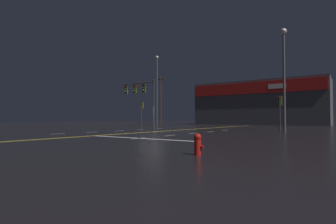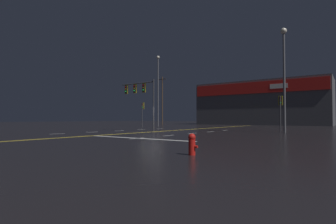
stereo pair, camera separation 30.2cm
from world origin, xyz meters
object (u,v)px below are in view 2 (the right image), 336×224
Objects in this scene: traffic_signal_corner_northwest at (143,109)px; streetlight_near_right at (284,66)px; traffic_signal_median at (139,92)px; streetlight_median_approach at (158,83)px; traffic_signal_corner_northeast at (280,105)px; fire_hydrant at (192,144)px.

streetlight_near_right is at bearing -12.64° from traffic_signal_corner_northwest.
streetlight_median_approach reaches higher than traffic_signal_median.
traffic_signal_corner_northwest is 0.31× the size of streetlight_median_approach.
streetlight_near_right is at bearing 18.93° from traffic_signal_median.
traffic_signal_median reaches higher than traffic_signal_corner_northeast.
traffic_signal_corner_northwest is at bearing 129.04° from traffic_signal_median.
fire_hydrant is (1.59, -21.32, -2.32)m from traffic_signal_corner_northeast.
traffic_signal_median is 0.43× the size of streetlight_median_approach.
streetlight_median_approach is (-8.95, 15.01, 3.38)m from traffic_signal_median.
traffic_signal_median is at bearing -145.78° from traffic_signal_corner_northeast.
traffic_signal_corner_northwest is at bearing 134.01° from fire_hydrant.
streetlight_near_right is 12.69× the size of fire_hydrant.
traffic_signal_median reaches higher than fire_hydrant.
streetlight_median_approach reaches higher than traffic_signal_corner_northwest.
traffic_signal_corner_northeast is at bearing 34.22° from traffic_signal_median.
traffic_signal_median is 0.55× the size of streetlight_near_right.
fire_hydrant is (22.89, -27.94, -7.15)m from streetlight_median_approach.
fire_hydrant is (21.53, -22.29, -2.37)m from traffic_signal_corner_northwest.
traffic_signal_median is 1.42× the size of traffic_signal_corner_northwest.
streetlight_near_right is at bearing 91.41° from fire_hydrant.
streetlight_median_approach reaches higher than streetlight_near_right.
traffic_signal_corner_northwest is (-19.94, 0.96, 0.04)m from traffic_signal_corner_northeast.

